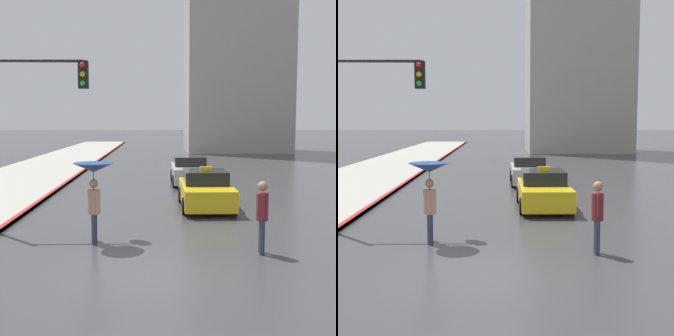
{
  "view_description": "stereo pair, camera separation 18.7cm",
  "coord_description": "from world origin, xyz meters",
  "views": [
    {
      "loc": [
        0.1,
        -9.52,
        3.26
      ],
      "look_at": [
        0.59,
        8.73,
        1.4
      ],
      "focal_mm": 50.0,
      "sensor_mm": 36.0,
      "label": 1
    },
    {
      "loc": [
        0.29,
        -9.52,
        3.26
      ],
      "look_at": [
        0.59,
        8.73,
        1.4
      ],
      "focal_mm": 50.0,
      "sensor_mm": 36.0,
      "label": 2
    }
  ],
  "objects": [
    {
      "name": "ground_plane",
      "position": [
        0.0,
        0.0,
        0.0
      ],
      "size": [
        300.0,
        300.0,
        0.0
      ],
      "primitive_type": "plane",
      "color": "#38383A"
    },
    {
      "name": "taxi",
      "position": [
        1.98,
        7.77,
        0.65
      ],
      "size": [
        1.91,
        4.05,
        1.55
      ],
      "rotation": [
        0.0,
        0.0,
        3.14
      ],
      "color": "gold",
      "rests_on": "ground_plane"
    },
    {
      "name": "sedan_red",
      "position": [
        1.88,
        14.51,
        0.65
      ],
      "size": [
        1.91,
        4.23,
        1.4
      ],
      "rotation": [
        0.0,
        0.0,
        3.14
      ],
      "color": "#B7B2AD",
      "rests_on": "ground_plane"
    },
    {
      "name": "pedestrian_with_umbrella",
      "position": [
        -1.52,
        2.68,
        1.74
      ],
      "size": [
        1.09,
        1.09,
        2.16
      ],
      "rotation": [
        0.0,
        0.0,
        1.56
      ],
      "color": "#2D3347",
      "rests_on": "ground_plane"
    },
    {
      "name": "pedestrian_man",
      "position": [
        2.7,
        1.62,
        1.07
      ],
      "size": [
        0.31,
        0.45,
        1.8
      ],
      "rotation": [
        0.0,
        0.0,
        -1.64
      ],
      "color": "#2D3347",
      "rests_on": "ground_plane"
    },
    {
      "name": "traffic_light",
      "position": [
        -3.72,
        4.42,
        3.68
      ],
      "size": [
        3.22,
        0.38,
        5.29
      ],
      "color": "black",
      "rests_on": "ground_plane"
    }
  ]
}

